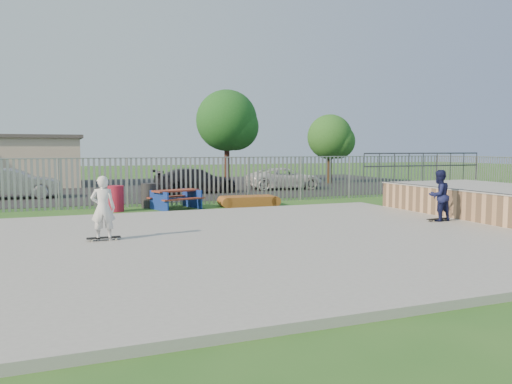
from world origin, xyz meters
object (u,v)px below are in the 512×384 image
object	(u,v)px
tree_mid	(227,121)
tree_right	(330,137)
trash_bin_red	(116,199)
trash_bin_grey	(149,196)
skater_white	(103,208)
skater_navy	(439,196)
car_dark	(196,181)
picnic_table	(176,199)
funbox	(249,201)
car_silver	(13,184)
car_white	(285,178)

from	to	relation	value
tree_mid	tree_right	distance (m)	7.06
tree_mid	trash_bin_red	bearing A→B (deg)	-124.25
trash_bin_grey	tree_right	distance (m)	17.05
tree_mid	tree_right	xyz separation A→B (m)	(6.69, -1.98, -1.07)
trash_bin_red	skater_white	bearing A→B (deg)	-98.08
tree_mid	tree_right	bearing A→B (deg)	-16.50
skater_navy	tree_mid	bearing A→B (deg)	-94.71
trash_bin_grey	tree_right	bearing A→B (deg)	35.09
car_dark	tree_right	distance (m)	11.40
picnic_table	car_dark	world-z (taller)	car_dark
funbox	skater_white	bearing A→B (deg)	-128.79
car_silver	tree_right	world-z (taller)	tree_right
tree_right	skater_white	size ratio (longest dim) A/B	2.97
car_dark	tree_mid	size ratio (longest dim) A/B	0.72
picnic_table	trash_bin_grey	distance (m)	1.22
trash_bin_grey	tree_right	xyz separation A→B (m)	(13.78, 9.68, 2.65)
funbox	car_dark	xyz separation A→B (m)	(-0.54, 6.55, 0.47)
trash_bin_grey	tree_right	size ratio (longest dim) A/B	0.21
trash_bin_red	car_white	distance (m)	12.36
trash_bin_grey	tree_mid	bearing A→B (deg)	58.69
picnic_table	funbox	bearing A→B (deg)	-20.36
trash_bin_grey	car_silver	bearing A→B (deg)	132.55
car_white	skater_navy	bearing A→B (deg)	179.57
trash_bin_red	car_silver	distance (m)	7.75
funbox	trash_bin_grey	distance (m)	4.07
picnic_table	trash_bin_red	xyz separation A→B (m)	(-2.29, 0.03, 0.10)
picnic_table	trash_bin_grey	bearing A→B (deg)	122.01
picnic_table	tree_right	distance (m)	16.80
trash_bin_red	car_white	xyz separation A→B (m)	(10.21, 6.97, 0.15)
tree_mid	skater_white	xyz separation A→B (m)	(-9.43, -19.28, -3.28)
picnic_table	skater_white	size ratio (longest dim) A/B	1.37
funbox	skater_navy	size ratio (longest dim) A/B	1.35
funbox	car_white	bearing A→B (deg)	59.79
car_white	tree_mid	distance (m)	6.75
trash_bin_grey	car_silver	world-z (taller)	car_silver
picnic_table	tree_mid	distance (m)	14.41
skater_navy	skater_white	size ratio (longest dim) A/B	1.00
trash_bin_red	tree_mid	size ratio (longest dim) A/B	0.16
skater_white	picnic_table	bearing A→B (deg)	-105.32
trash_bin_grey	car_dark	xyz separation A→B (m)	(3.41, 5.66, 0.18)
car_silver	car_white	xyz separation A→B (m)	(14.24, 0.36, -0.09)
car_white	tree_mid	bearing A→B (deg)	22.76
tree_right	skater_navy	size ratio (longest dim) A/B	2.97
trash_bin_grey	funbox	bearing A→B (deg)	-12.77
picnic_table	tree_right	bearing A→B (deg)	21.02
trash_bin_grey	skater_navy	distance (m)	10.99
trash_bin_grey	tree_mid	size ratio (longest dim) A/B	0.16
trash_bin_red	trash_bin_grey	size ratio (longest dim) A/B	1.00
funbox	trash_bin_grey	bearing A→B (deg)	171.55
skater_white	tree_right	bearing A→B (deg)	-122.76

